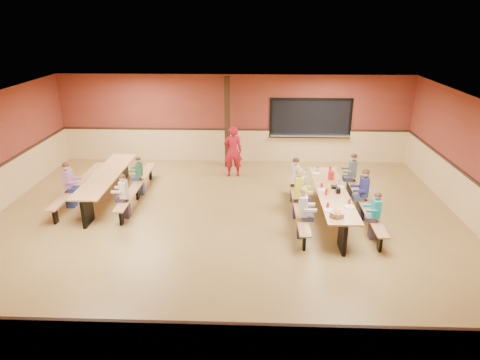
{
  "coord_description": "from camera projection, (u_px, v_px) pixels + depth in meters",
  "views": [
    {
      "loc": [
        0.71,
        -9.4,
        4.85
      ],
      "look_at": [
        0.37,
        0.12,
        1.15
      ],
      "focal_mm": 32.0,
      "sensor_mm": 36.0,
      "label": 1
    }
  ],
  "objects": [
    {
      "name": "kitchen_pass_through",
      "position": [
        310.0,
        120.0,
        14.53
      ],
      "size": [
        2.78,
        0.28,
        1.38
      ],
      "color": "black",
      "rests_on": "ground"
    },
    {
      "name": "punch_pitcher",
      "position": [
        331.0,
        175.0,
        11.38
      ],
      "size": [
        0.16,
        0.16,
        0.22
      ],
      "primitive_type": "cylinder",
      "color": "#B31A17",
      "rests_on": "cafeteria_table_main"
    },
    {
      "name": "napkin_dispenser",
      "position": [
        338.0,
        190.0,
        10.51
      ],
      "size": [
        0.1,
        0.14,
        0.13
      ],
      "primitive_type": "cube",
      "color": "black",
      "rests_on": "cafeteria_table_main"
    },
    {
      "name": "cafeteria_table_main",
      "position": [
        331.0,
        200.0,
        10.68
      ],
      "size": [
        1.91,
        3.7,
        0.74
      ],
      "color": "#B77D48",
      "rests_on": "ground"
    },
    {
      "name": "seated_child_purple_sec",
      "position": [
        69.0,
        185.0,
        11.32
      ],
      "size": [
        0.38,
        0.31,
        1.23
      ],
      "primitive_type": null,
      "color": "#95608B",
      "rests_on": "ground"
    },
    {
      "name": "table_paddle",
      "position": [
        335.0,
        183.0,
        10.78
      ],
      "size": [
        0.16,
        0.16,
        0.56
      ],
      "color": "black",
      "rests_on": "cafeteria_table_main"
    },
    {
      "name": "standing_woman",
      "position": [
        233.0,
        151.0,
        13.47
      ],
      "size": [
        0.66,
        0.51,
        1.64
      ],
      "primitive_type": "imported",
      "rotation": [
        0.0,
        0.0,
        3.35
      ],
      "color": "#A41221",
      "rests_on": "ground"
    },
    {
      "name": "seated_child_green_sec",
      "position": [
        140.0,
        176.0,
        12.14
      ],
      "size": [
        0.32,
        0.26,
        1.12
      ],
      "primitive_type": null,
      "color": "#2B6248",
      "rests_on": "ground"
    },
    {
      "name": "seated_child_tan_sec",
      "position": [
        124.0,
        196.0,
        10.73
      ],
      "size": [
        0.34,
        0.28,
        1.16
      ],
      "primitive_type": null,
      "color": "beige",
      "rests_on": "ground"
    },
    {
      "name": "condiment_ketchup",
      "position": [
        326.0,
        192.0,
        10.39
      ],
      "size": [
        0.06,
        0.06,
        0.17
      ],
      "primitive_type": "cylinder",
      "color": "#B2140F",
      "rests_on": "cafeteria_table_main"
    },
    {
      "name": "seated_child_grey_left",
      "position": [
        295.0,
        180.0,
        11.69
      ],
      "size": [
        0.38,
        0.31,
        1.23
      ],
      "primitive_type": null,
      "color": "silver",
      "rests_on": "ground"
    },
    {
      "name": "chip_bowl",
      "position": [
        337.0,
        213.0,
        9.28
      ],
      "size": [
        0.32,
        0.32,
        0.15
      ],
      "primitive_type": null,
      "color": "#FEA728",
      "rests_on": "cafeteria_table_main"
    },
    {
      "name": "seated_child_navy_right",
      "position": [
        363.0,
        193.0,
        10.79
      ],
      "size": [
        0.39,
        0.32,
        1.26
      ],
      "primitive_type": null,
      "color": "navy",
      "rests_on": "ground"
    },
    {
      "name": "condiment_mustard",
      "position": [
        329.0,
        190.0,
        10.51
      ],
      "size": [
        0.06,
        0.06,
        0.17
      ],
      "primitive_type": "cylinder",
      "color": "yellow",
      "rests_on": "cafeteria_table_main"
    },
    {
      "name": "seated_child_white_left",
      "position": [
        303.0,
        213.0,
        9.76
      ],
      "size": [
        0.38,
        0.31,
        1.23
      ],
      "primitive_type": null,
      "color": "white",
      "rests_on": "ground"
    },
    {
      "name": "room_envelope",
      "position": [
        224.0,
        199.0,
        10.29
      ],
      "size": [
        12.04,
        10.04,
        3.02
      ],
      "color": "maroon",
      "rests_on": "ground"
    },
    {
      "name": "place_settings",
      "position": [
        332.0,
        190.0,
        10.59
      ],
      "size": [
        0.65,
        3.3,
        0.11
      ],
      "primitive_type": null,
      "color": "beige",
      "rests_on": "cafeteria_table_main"
    },
    {
      "name": "structural_post",
      "position": [
        227.0,
        123.0,
        14.1
      ],
      "size": [
        0.18,
        0.18,
        3.0
      ],
      "primitive_type": "cube",
      "color": "black",
      "rests_on": "ground"
    },
    {
      "name": "seated_child_char_right",
      "position": [
        352.0,
        175.0,
        12.07
      ],
      "size": [
        0.38,
        0.31,
        1.22
      ],
      "primitive_type": null,
      "color": "#4D5459",
      "rests_on": "ground"
    },
    {
      "name": "seated_adult_yellow",
      "position": [
        299.0,
        194.0,
        10.7
      ],
      "size": [
        0.42,
        0.34,
        1.32
      ],
      "primitive_type": null,
      "color": "yellow",
      "rests_on": "ground"
    },
    {
      "name": "ground",
      "position": [
        225.0,
        225.0,
        10.54
      ],
      "size": [
        12.0,
        12.0,
        0.0
      ],
      "primitive_type": "plane",
      "color": "olive",
      "rests_on": "ground"
    },
    {
      "name": "cafeteria_table_second",
      "position": [
        107.0,
        181.0,
        11.87
      ],
      "size": [
        1.91,
        3.7,
        0.74
      ],
      "color": "#B77D48",
      "rests_on": "ground"
    },
    {
      "name": "seated_child_teal_right",
      "position": [
        375.0,
        216.0,
        9.71
      ],
      "size": [
        0.34,
        0.28,
        1.14
      ],
      "primitive_type": null,
      "color": "teal",
      "rests_on": "ground"
    }
  ]
}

